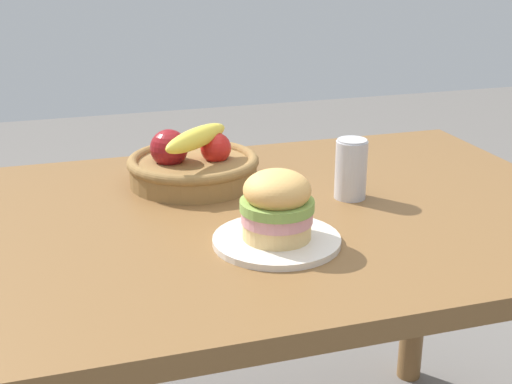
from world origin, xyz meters
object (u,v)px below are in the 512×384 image
Objects in this scene: sandwich at (277,205)px; plate at (277,240)px; fruit_basket at (193,164)px; soda_can at (351,169)px.

plate is at bearing 0.00° from sandwich.
sandwich is 0.45× the size of fruit_basket.
soda_can is 0.43× the size of fruit_basket.
sandwich reaches higher than soda_can.
sandwich reaches higher than plate.
sandwich is 1.04× the size of soda_can.
plate is 0.37m from fruit_basket.
soda_can is (0.22, 0.18, -0.01)m from sandwich.
fruit_basket is (-0.07, 0.36, 0.04)m from plate.
plate is 0.79× the size of fruit_basket.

